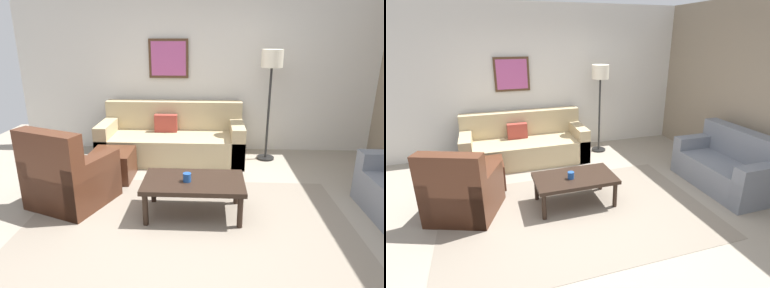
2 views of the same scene
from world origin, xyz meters
The scene contains 11 objects.
ground_plane centered at (0.00, 0.00, 0.00)m, with size 8.00×8.00×0.00m, color gray.
rear_partition centered at (0.00, 2.60, 1.40)m, with size 6.00×0.12×2.80m, color silver.
area_rug centered at (0.00, 0.00, 0.00)m, with size 3.45×2.25×0.01m, color gray.
couch_main centered at (-0.37, 2.08, 0.29)m, with size 2.23×0.95×0.88m.
couch_loveseat centered at (2.48, 0.04, 0.30)m, with size 0.82×1.50×0.88m.
armchair_leather centered at (-1.41, 0.40, 0.31)m, with size 1.04×1.04×0.95m.
ottoman centered at (-1.11, 1.17, 0.20)m, with size 0.56×0.56×0.40m, color #4C2819.
coffee_table centered at (0.05, 0.26, 0.36)m, with size 1.10×0.64×0.41m.
cup centered at (-0.02, 0.22, 0.46)m, with size 0.09×0.09×0.09m, color #1E478C.
lamp_standing centered at (1.13, 2.07, 1.41)m, with size 0.32×0.32×1.71m.
framed_artwork centered at (-0.46, 2.51, 1.54)m, with size 0.65×0.04×0.62m.
Camera 2 is at (-1.05, -3.25, 2.22)m, focal length 27.96 mm.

